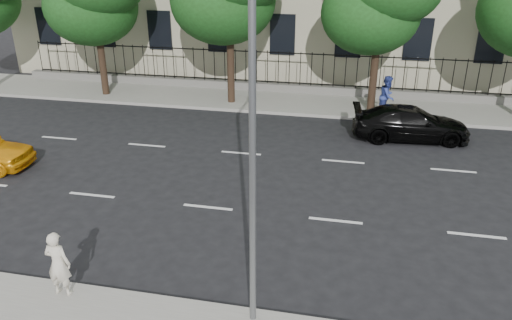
% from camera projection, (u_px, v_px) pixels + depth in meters
% --- Properties ---
extents(ground, '(120.00, 120.00, 0.00)m').
position_uv_depth(ground, '(181.00, 251.00, 13.51)').
color(ground, black).
rests_on(ground, ground).
extents(far_sidewalk, '(60.00, 4.00, 0.15)m').
position_uv_depth(far_sidewalk, '(272.00, 101.00, 26.02)').
color(far_sidewalk, gray).
rests_on(far_sidewalk, ground).
extents(lane_markings, '(49.60, 4.62, 0.01)m').
position_uv_depth(lane_markings, '(226.00, 177.00, 17.76)').
color(lane_markings, silver).
rests_on(lane_markings, ground).
extents(iron_fence, '(30.00, 0.50, 2.20)m').
position_uv_depth(iron_fence, '(278.00, 82.00, 27.31)').
color(iron_fence, slate).
rests_on(iron_fence, far_sidewalk).
extents(street_light, '(0.25, 3.32, 8.05)m').
position_uv_depth(street_light, '(258.00, 89.00, 9.38)').
color(street_light, slate).
rests_on(street_light, near_sidewalk).
extents(black_sedan, '(4.98, 2.41, 1.40)m').
position_uv_depth(black_sedan, '(411.00, 123.00, 20.93)').
color(black_sedan, black).
rests_on(black_sedan, ground).
extents(woman_near, '(0.60, 0.39, 1.64)m').
position_uv_depth(woman_near, '(58.00, 264.00, 11.35)').
color(woman_near, beige).
rests_on(woman_near, near_sidewalk).
extents(pedestrian_far, '(1.01, 1.13, 1.92)m').
position_uv_depth(pedestrian_far, '(387.00, 96.00, 23.13)').
color(pedestrian_far, '#303F8F').
rests_on(pedestrian_far, far_sidewalk).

